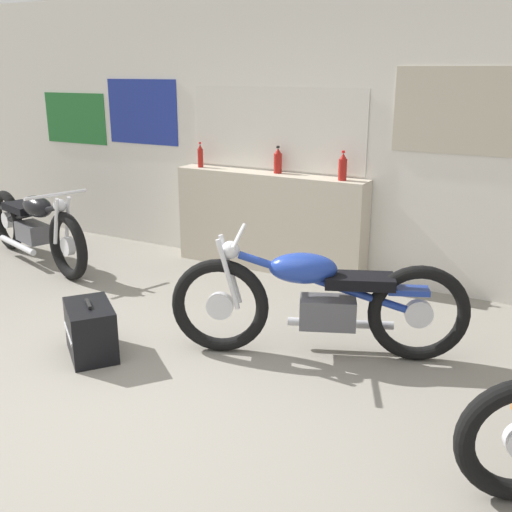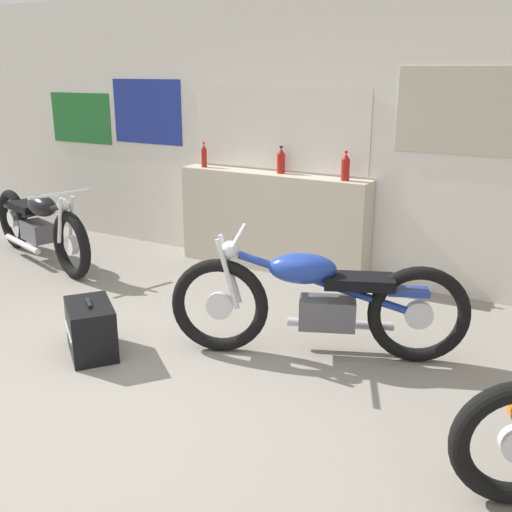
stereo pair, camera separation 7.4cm
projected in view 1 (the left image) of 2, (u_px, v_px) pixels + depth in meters
name	position (u px, v px, depth m)	size (l,w,h in m)	color
ground_plane	(120.00, 405.00, 3.77)	(24.00, 24.00, 0.00)	gray
wall_back	(317.00, 135.00, 5.87)	(10.00, 0.07, 2.80)	silver
sill_counter	(269.00, 222.00, 6.19)	(2.08, 0.28, 1.02)	#B7AD99
bottle_leftmost	(200.00, 156.00, 6.38)	(0.06, 0.06, 0.27)	maroon
bottle_left_center	(278.00, 161.00, 6.01)	(0.08, 0.08, 0.27)	maroon
bottle_center	(343.00, 167.00, 5.62)	(0.08, 0.08, 0.28)	maroon
motorcycle_black	(34.00, 226.00, 6.42)	(2.11, 0.86, 0.86)	black
motorcycle_blue	(318.00, 300.00, 4.30)	(2.01, 0.99, 0.91)	black
hard_case_black	(91.00, 330.00, 4.38)	(0.59, 0.55, 0.41)	black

